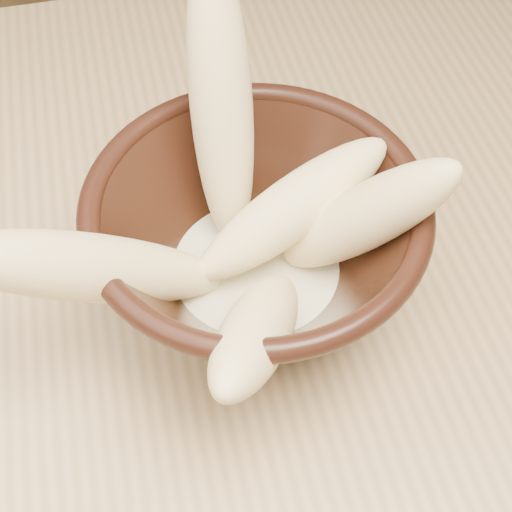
{
  "coord_description": "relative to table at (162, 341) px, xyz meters",
  "views": [
    {
      "loc": [
        0.01,
        -0.32,
        1.21
      ],
      "look_at": [
        0.08,
        -0.03,
        0.81
      ],
      "focal_mm": 50.0,
      "sensor_mm": 36.0,
      "label": 1
    }
  ],
  "objects": [
    {
      "name": "banana_front",
      "position": [
        0.06,
        -0.1,
        0.17
      ],
      "size": [
        0.11,
        0.15,
        0.12
      ],
      "primitive_type": "ellipsoid",
      "rotation": [
        1.0,
        0.0,
        -0.5
      ],
      "color": "#F6D991",
      "rests_on": "bowl"
    },
    {
      "name": "banana_across",
      "position": [
        0.1,
        -0.02,
        0.17
      ],
      "size": [
        0.16,
        0.09,
        0.09
      ],
      "primitive_type": "ellipsoid",
      "rotation": [
        1.22,
        0.0,
        1.87
      ],
      "color": "#F6D991",
      "rests_on": "bowl"
    },
    {
      "name": "table",
      "position": [
        0.0,
        0.0,
        0.0
      ],
      "size": [
        1.2,
        0.8,
        0.75
      ],
      "color": "tan",
      "rests_on": "ground"
    },
    {
      "name": "banana_upright",
      "position": [
        0.07,
        0.04,
        0.22
      ],
      "size": [
        0.05,
        0.12,
        0.21
      ],
      "primitive_type": "ellipsoid",
      "rotation": [
        0.39,
        0.0,
        3.05
      ],
      "color": "#F6D991",
      "rests_on": "bowl"
    },
    {
      "name": "banana_left",
      "position": [
        -0.03,
        -0.05,
        0.19
      ],
      "size": [
        0.19,
        0.09,
        0.16
      ],
      "primitive_type": "ellipsoid",
      "rotation": [
        0.87,
        0.0,
        -1.29
      ],
      "color": "#F6D991",
      "rests_on": "bowl"
    },
    {
      "name": "banana_right",
      "position": [
        0.14,
        -0.05,
        0.19
      ],
      "size": [
        0.13,
        0.1,
        0.15
      ],
      "primitive_type": "ellipsoid",
      "rotation": [
        0.67,
        0.0,
        1.08
      ],
      "color": "#F6D991",
      "rests_on": "bowl"
    },
    {
      "name": "bowl",
      "position": [
        0.08,
        -0.03,
        0.15
      ],
      "size": [
        0.23,
        0.23,
        0.12
      ],
      "rotation": [
        0.0,
        0.0,
        0.28
      ],
      "color": "black",
      "rests_on": "table"
    },
    {
      "name": "milk_puddle",
      "position": [
        0.08,
        -0.03,
        0.12
      ],
      "size": [
        0.13,
        0.13,
        0.02
      ],
      "primitive_type": "cylinder",
      "color": "beige",
      "rests_on": "bowl"
    }
  ]
}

